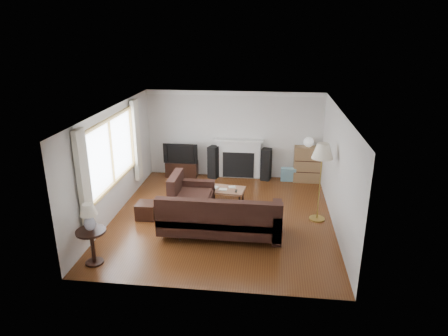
# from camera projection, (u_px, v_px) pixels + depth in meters

# --- Properties ---
(room) EXTENTS (5.10, 5.60, 2.54)m
(room) POSITION_uv_depth(u_px,v_px,m) (222.00, 166.00, 8.86)
(room) COLOR #582D13
(room) RESTS_ON ground
(window) EXTENTS (0.12, 2.74, 1.54)m
(window) POSITION_uv_depth(u_px,v_px,m) (112.00, 152.00, 8.84)
(window) COLOR olive
(window) RESTS_ON room
(curtain_near) EXTENTS (0.10, 0.35, 2.10)m
(curtain_near) POSITION_uv_depth(u_px,v_px,m) (84.00, 184.00, 7.46)
(curtain_near) COLOR silver
(curtain_near) RESTS_ON room
(curtain_far) EXTENTS (0.10, 0.35, 2.10)m
(curtain_far) POSITION_uv_depth(u_px,v_px,m) (137.00, 140.00, 10.31)
(curtain_far) COLOR silver
(curtain_far) RESTS_ON room
(fireplace) EXTENTS (1.40, 0.26, 1.15)m
(fireplace) POSITION_uv_depth(u_px,v_px,m) (239.00, 158.00, 11.54)
(fireplace) COLOR white
(fireplace) RESTS_ON room
(tv_stand) EXTENTS (0.91, 0.41, 0.45)m
(tv_stand) POSITION_uv_depth(u_px,v_px,m) (182.00, 169.00, 11.71)
(tv_stand) COLOR black
(tv_stand) RESTS_ON ground
(television) EXTENTS (1.00, 0.13, 0.57)m
(television) POSITION_uv_depth(u_px,v_px,m) (181.00, 152.00, 11.54)
(television) COLOR black
(television) RESTS_ON tv_stand
(speaker_left) EXTENTS (0.35, 0.38, 0.94)m
(speaker_left) POSITION_uv_depth(u_px,v_px,m) (214.00, 162.00, 11.55)
(speaker_left) COLOR black
(speaker_left) RESTS_ON ground
(speaker_right) EXTENTS (0.32, 0.36, 0.92)m
(speaker_right) POSITION_uv_depth(u_px,v_px,m) (266.00, 164.00, 11.40)
(speaker_right) COLOR black
(speaker_right) RESTS_ON ground
(bookshelf) EXTENTS (0.74, 0.35, 1.02)m
(bookshelf) POSITION_uv_depth(u_px,v_px,m) (307.00, 164.00, 11.24)
(bookshelf) COLOR olive
(bookshelf) RESTS_ON ground
(globe_lamp) EXTENTS (0.28, 0.28, 0.28)m
(globe_lamp) POSITION_uv_depth(u_px,v_px,m) (309.00, 142.00, 11.03)
(globe_lamp) COLOR white
(globe_lamp) RESTS_ON bookshelf
(sectional_sofa) EXTENTS (2.76, 2.02, 0.89)m
(sectional_sofa) POSITION_uv_depth(u_px,v_px,m) (220.00, 216.00, 8.34)
(sectional_sofa) COLOR black
(sectional_sofa) RESTS_ON ground
(coffee_table) EXTENTS (1.10, 0.69, 0.41)m
(coffee_table) POSITION_uv_depth(u_px,v_px,m) (223.00, 196.00, 9.91)
(coffee_table) COLOR #895B41
(coffee_table) RESTS_ON ground
(footstool) EXTENTS (0.44, 0.44, 0.37)m
(footstool) POSITION_uv_depth(u_px,v_px,m) (147.00, 210.00, 9.17)
(footstool) COLOR black
(footstool) RESTS_ON ground
(floor_lamp) EXTENTS (0.60, 0.60, 1.81)m
(floor_lamp) POSITION_uv_depth(u_px,v_px,m) (320.00, 183.00, 8.85)
(floor_lamp) COLOR #B08E3D
(floor_lamp) RESTS_ON ground
(side_table) EXTENTS (0.55, 0.55, 0.68)m
(side_table) POSITION_uv_depth(u_px,v_px,m) (93.00, 247.00, 7.36)
(side_table) COLOR black
(side_table) RESTS_ON ground
(table_lamp) EXTENTS (0.32, 0.32, 0.52)m
(table_lamp) POSITION_uv_depth(u_px,v_px,m) (89.00, 218.00, 7.16)
(table_lamp) COLOR silver
(table_lamp) RESTS_ON side_table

